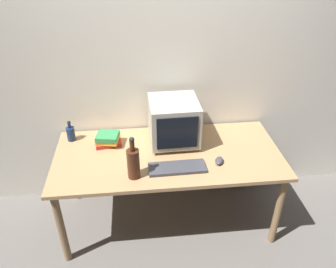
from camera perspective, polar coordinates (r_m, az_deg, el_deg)
The scene contains 9 objects.
ground_plane at distance 3.06m, azimuth 0.00°, elevation -14.17°, with size 6.00×6.00×0.00m, color slate.
back_wall at distance 2.75m, azimuth -1.05°, elevation 11.64°, with size 4.00×0.08×2.50m, color silver.
desk at distance 2.64m, azimuth 0.00°, elevation -4.64°, with size 1.77×0.82×0.71m.
crt_monitor at distance 2.63m, azimuth 0.99°, elevation 2.19°, with size 0.39×0.40×0.37m.
keyboard at distance 2.43m, azimuth 1.59°, elevation -5.85°, with size 0.42×0.15×0.02m, color #3F3F47.
computer_mouse at distance 2.52m, azimuth 8.84°, elevation -4.58°, with size 0.06×0.10×0.04m, color #3F3F47.
bottle_tall at distance 2.31m, azimuth -6.03°, elevation -4.91°, with size 0.09×0.09×0.33m.
bottle_short at distance 2.84m, azimuth -16.46°, elevation 0.16°, with size 0.07×0.07×0.18m.
book_stack at distance 2.71m, azimuth -10.35°, elevation -0.90°, with size 0.22×0.19×0.10m.
Camera 1 is at (-0.22, -2.10, 2.22)m, focal length 35.27 mm.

